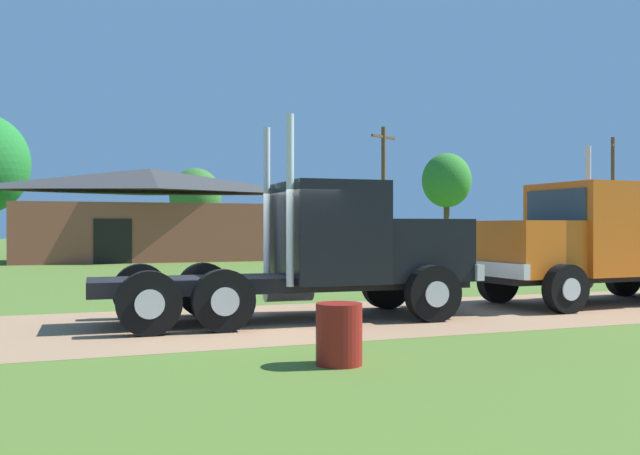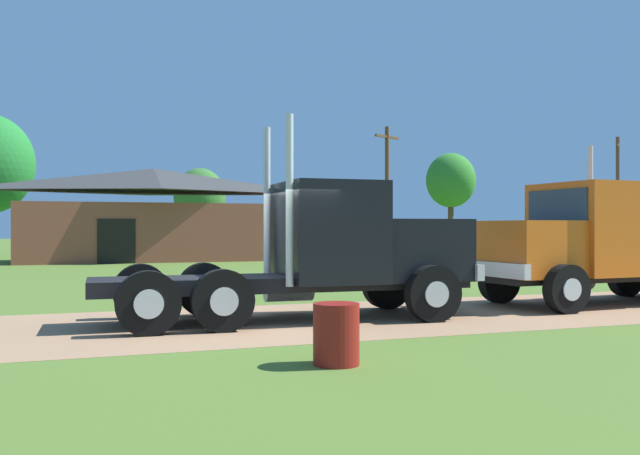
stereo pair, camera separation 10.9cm
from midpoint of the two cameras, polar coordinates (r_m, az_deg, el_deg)
name	(u,v)px [view 2 (the right image)]	position (r m, az deg, el deg)	size (l,w,h in m)	color
ground_plane	(259,322)	(13.15, -4.88, -7.89)	(200.00, 200.00, 0.00)	#4F6D28
dirt_track	(259,322)	(13.15, -4.88, -7.88)	(120.00, 5.30, 0.01)	#9E7654
truck_foreground_white	(335,253)	(13.59, 1.46, -2.11)	(7.49, 2.74, 3.87)	black
truck_near_left	(614,248)	(17.72, 23.54, -1.57)	(7.43, 2.90, 3.85)	black
steel_barrel	(336,334)	(9.09, 1.71, -8.89)	(0.61, 0.61, 0.81)	maroon
shed_building	(154,216)	(37.73, -13.65, 0.95)	(14.32, 5.77, 4.95)	brown
utility_pole_near	(387,188)	(40.79, 5.71, 3.32)	(2.02, 1.14, 7.77)	brown
utility_pole_far	(618,191)	(51.69, 23.68, 2.79)	(1.68, 1.62, 8.05)	brown
tree_right	(200,197)	(55.60, -9.97, 2.55)	(4.14, 4.14, 6.53)	#513823
tree_far_right	(451,181)	(53.15, 10.93, 3.85)	(3.77, 3.77, 7.45)	#513823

